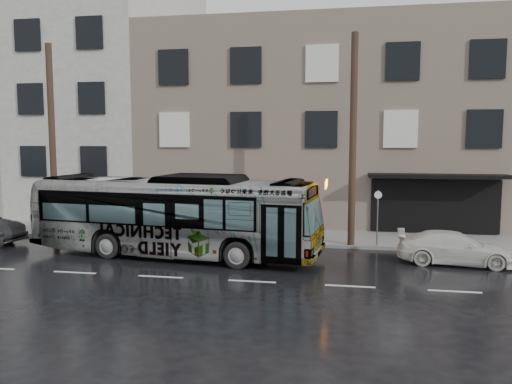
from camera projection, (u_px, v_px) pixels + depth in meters
ground at (184, 260)px, 19.57m from camera, size 120.00×120.00×0.00m
sidewalk at (215, 234)px, 24.36m from camera, size 90.00×3.60×0.15m
building_taupe at (326, 126)px, 30.57m from camera, size 20.00×12.00×11.00m
building_grey at (4, 93)px, 35.74m from camera, size 26.00×15.00×16.00m
utility_pole_front at (353, 141)px, 21.19m from camera, size 0.30×0.30×9.00m
utility_pole_rear at (52, 141)px, 23.61m from camera, size 0.30×0.30×9.00m
sign_post at (377, 218)px, 21.35m from camera, size 0.06×0.06×2.40m
bus at (174, 215)px, 20.10m from camera, size 12.10×4.18×3.30m
white_sedan at (455, 248)px, 18.87m from camera, size 4.35×2.08×1.22m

